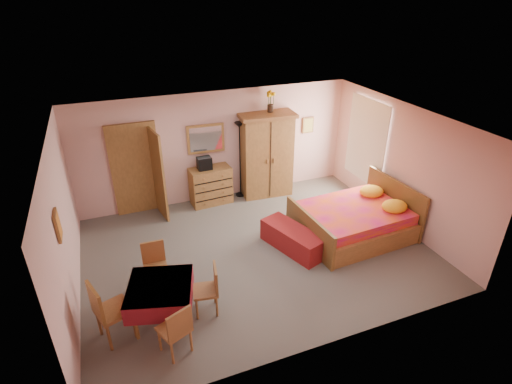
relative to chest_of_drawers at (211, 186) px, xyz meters
name	(u,v)px	position (x,y,z in m)	size (l,w,h in m)	color
floor	(257,251)	(0.28, -2.24, -0.45)	(6.50, 6.50, 0.00)	#615E56
ceiling	(257,124)	(0.28, -2.24, 2.15)	(6.50, 6.50, 0.00)	brown
wall_back	(218,147)	(0.28, 0.26, 0.85)	(6.50, 0.10, 2.60)	#D9A49E
wall_front	(327,276)	(0.28, -4.74, 0.85)	(6.50, 0.10, 2.60)	#D9A49E
wall_left	(63,228)	(-2.97, -2.24, 0.85)	(0.10, 5.00, 2.60)	#D9A49E
wall_right	(402,166)	(3.53, -2.24, 0.85)	(0.10, 5.00, 2.60)	#D9A49E
doorway	(136,170)	(-1.62, 0.23, 0.58)	(1.06, 0.12, 2.15)	#9E6B35
window	(367,141)	(3.49, -1.04, 1.00)	(0.08, 1.40, 1.95)	white
picture_left	(58,225)	(-2.94, -2.84, 1.25)	(0.04, 0.32, 0.42)	orange
picture_back	(308,125)	(2.63, 0.23, 1.10)	(0.30, 0.04, 0.40)	#D8BF59
chest_of_drawers	(211,186)	(0.00, 0.00, 0.00)	(0.95, 0.47, 0.90)	olive
wall_mirror	(206,139)	(0.00, 0.21, 1.10)	(0.86, 0.05, 0.68)	white
stereo	(204,163)	(-0.12, 0.00, 0.60)	(0.32, 0.23, 0.30)	black
floor_lamp	(240,160)	(0.78, 0.10, 0.49)	(0.24, 0.24, 1.87)	black
wardrobe	(267,155)	(1.41, -0.03, 0.58)	(1.31, 0.67, 2.05)	olive
sunflower_vase	(270,101)	(1.52, 0.05, 1.85)	(0.20, 0.20, 0.50)	yellow
bed	(354,213)	(2.35, -2.40, 0.06)	(2.22, 1.74, 1.03)	#D01467
bench	(293,239)	(0.97, -2.42, -0.22)	(0.51, 1.37, 0.46)	maroon
dining_table	(162,303)	(-1.74, -3.39, -0.10)	(0.94, 0.94, 0.69)	maroon
chair_south	(174,328)	(-1.67, -4.05, -0.02)	(0.39, 0.39, 0.86)	#AB6B3A
chair_north	(156,268)	(-1.70, -2.61, -0.02)	(0.39, 0.39, 0.85)	brown
chair_west	(114,310)	(-2.42, -3.46, 0.07)	(0.47, 0.47, 1.03)	#9B6034
chair_east	(205,290)	(-1.06, -3.44, -0.03)	(0.38, 0.38, 0.84)	#956032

